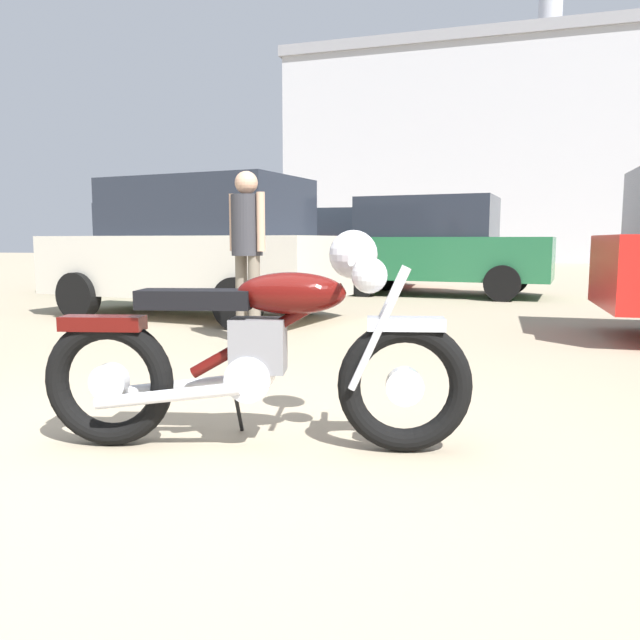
# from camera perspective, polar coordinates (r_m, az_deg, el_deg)

# --- Properties ---
(ground_plane) EXTENTS (80.00, 80.00, 0.00)m
(ground_plane) POSITION_cam_1_polar(r_m,az_deg,el_deg) (3.04, -11.52, -12.34)
(ground_plane) COLOR gray
(vintage_motorcycle) EXTENTS (2.06, 0.77, 1.07)m
(vintage_motorcycle) POSITION_cam_1_polar(r_m,az_deg,el_deg) (3.05, -4.89, -2.55)
(vintage_motorcycle) COLOR black
(vintage_motorcycle) RESTS_ON ground_plane
(bystander) EXTENTS (0.42, 0.30, 1.66)m
(bystander) POSITION_cam_1_polar(r_m,az_deg,el_deg) (6.14, -6.61, 7.29)
(bystander) COLOR #706656
(bystander) RESTS_ON ground_plane
(blue_hatchback_right) EXTENTS (4.09, 2.22, 1.78)m
(blue_hatchback_right) POSITION_cam_1_polar(r_m,az_deg,el_deg) (11.81, 10.46, 6.68)
(blue_hatchback_right) COLOR black
(blue_hatchback_right) RESTS_ON ground_plane
(red_hatchback_near) EXTENTS (4.13, 2.33, 1.78)m
(red_hatchback_near) POSITION_cam_1_polar(r_m,az_deg,el_deg) (8.42, -11.01, 6.49)
(red_hatchback_near) COLOR black
(red_hatchback_near) RESTS_ON ground_plane
(silver_sedan_mid) EXTENTS (4.94, 2.59, 1.74)m
(silver_sedan_mid) POSITION_cam_1_polar(r_m,az_deg,el_deg) (18.65, -9.36, 6.95)
(silver_sedan_mid) COLOR black
(silver_sedan_mid) RESTS_ON ground_plane
(white_estate_far) EXTENTS (4.20, 1.92, 1.67)m
(white_estate_far) POSITION_cam_1_polar(r_m,az_deg,el_deg) (12.38, -13.90, 6.24)
(white_estate_far) COLOR black
(white_estate_far) RESTS_ON ground_plane
(dark_sedan_left) EXTENTS (4.23, 1.98, 1.67)m
(dark_sedan_left) POSITION_cam_1_polar(r_m,az_deg,el_deg) (13.92, 0.42, 6.54)
(dark_sedan_left) COLOR black
(dark_sedan_left) RESTS_ON ground_plane
(industrial_building) EXTENTS (16.97, 9.42, 21.28)m
(industrial_building) POSITION_cam_1_polar(r_m,az_deg,el_deg) (33.86, 12.62, 14.24)
(industrial_building) COLOR #B2B2B7
(industrial_building) RESTS_ON ground_plane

